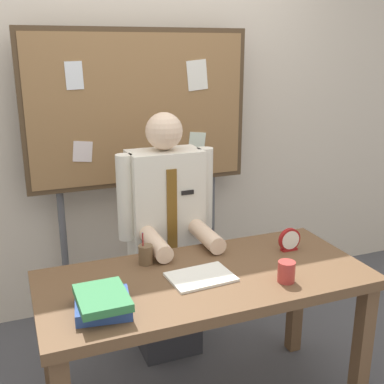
# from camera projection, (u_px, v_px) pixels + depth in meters

# --- Properties ---
(back_wall) EXTENTS (6.40, 0.08, 2.70)m
(back_wall) POSITION_uv_depth(u_px,v_px,m) (131.00, 111.00, 3.16)
(back_wall) COLOR beige
(back_wall) RESTS_ON ground_plane
(desk) EXTENTS (1.52, 0.69, 0.75)m
(desk) POSITION_uv_depth(u_px,v_px,m) (206.00, 295.00, 2.23)
(desk) COLOR brown
(desk) RESTS_ON ground_plane
(person) EXTENTS (0.55, 0.56, 1.43)m
(person) POSITION_uv_depth(u_px,v_px,m) (167.00, 247.00, 2.73)
(person) COLOR #2D2D33
(person) RESTS_ON ground_plane
(bulletin_board) EXTENTS (1.41, 0.09, 1.87)m
(bulletin_board) POSITION_uv_depth(u_px,v_px,m) (139.00, 113.00, 2.97)
(bulletin_board) COLOR #4C3823
(bulletin_board) RESTS_ON ground_plane
(book_stack) EXTENTS (0.24, 0.27, 0.08)m
(book_stack) POSITION_uv_depth(u_px,v_px,m) (103.00, 302.00, 1.89)
(book_stack) COLOR #2D4C99
(book_stack) RESTS_ON desk
(open_notebook) EXTENTS (0.30, 0.22, 0.01)m
(open_notebook) POSITION_uv_depth(u_px,v_px,m) (201.00, 277.00, 2.17)
(open_notebook) COLOR white
(open_notebook) RESTS_ON desk
(desk_clock) EXTENTS (0.12, 0.04, 0.12)m
(desk_clock) POSITION_uv_depth(u_px,v_px,m) (289.00, 240.00, 2.45)
(desk_clock) COLOR maroon
(desk_clock) RESTS_ON desk
(coffee_mug) EXTENTS (0.08, 0.08, 0.10)m
(coffee_mug) POSITION_uv_depth(u_px,v_px,m) (286.00, 272.00, 2.13)
(coffee_mug) COLOR #B23833
(coffee_mug) RESTS_ON desk
(pen_holder) EXTENTS (0.07, 0.07, 0.16)m
(pen_holder) POSITION_uv_depth(u_px,v_px,m) (146.00, 254.00, 2.30)
(pen_holder) COLOR brown
(pen_holder) RESTS_ON desk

